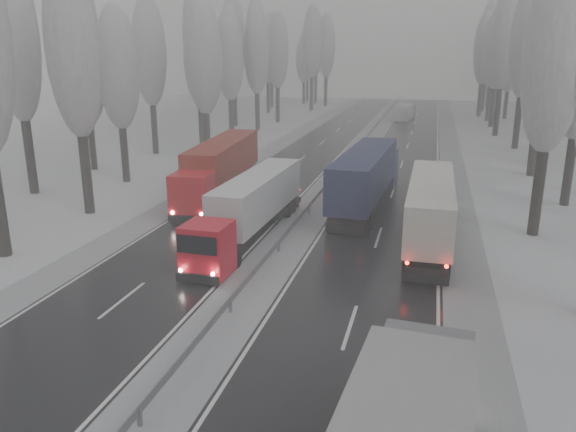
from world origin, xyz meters
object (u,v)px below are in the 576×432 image
at_px(truck_blue_box, 367,174).
at_px(truck_cream_box, 431,203).
at_px(truck_red_white, 252,203).
at_px(box_truck_distant, 405,112).
at_px(truck_red_red, 220,165).

bearing_deg(truck_blue_box, truck_cream_box, -52.25).
xyz_separation_m(truck_cream_box, truck_red_white, (-10.50, -2.02, -0.16)).
bearing_deg(truck_red_white, truck_blue_box, 56.90).
bearing_deg(truck_cream_box, truck_blue_box, 124.90).
distance_m(box_truck_distant, truck_red_white, 64.67).
bearing_deg(truck_red_red, box_truck_distant, 73.25).
height_order(truck_cream_box, truck_red_white, truck_cream_box).
bearing_deg(truck_blue_box, truck_red_white, -121.85).
distance_m(box_truck_distant, truck_red_red, 56.60).
relative_size(truck_red_white, truck_red_red, 0.86).
distance_m(truck_blue_box, truck_cream_box, 7.96).
bearing_deg(truck_red_red, truck_red_white, -63.56).
relative_size(box_truck_distant, truck_red_red, 0.43).
bearing_deg(truck_red_red, truck_blue_box, -7.19).
distance_m(truck_cream_box, truck_red_red, 17.46).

